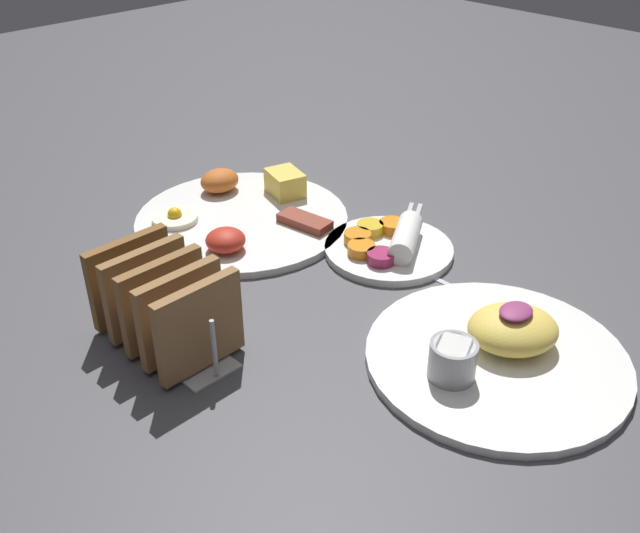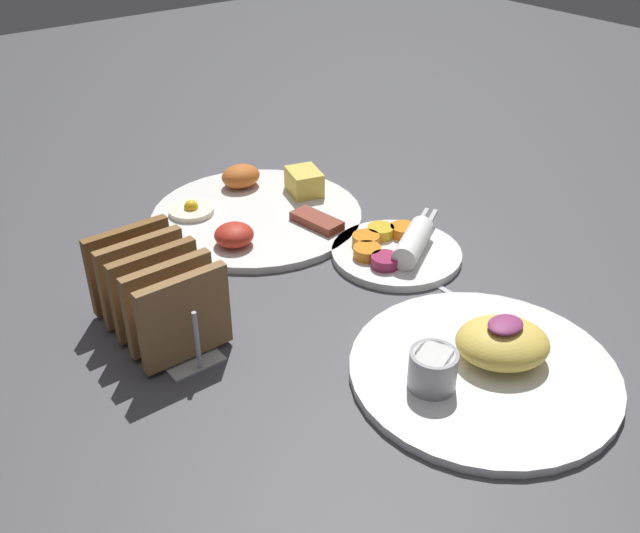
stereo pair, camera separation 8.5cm
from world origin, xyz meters
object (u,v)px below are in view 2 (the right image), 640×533
plate_breakfast (257,211)px  toast_rack (157,294)px  plate_foreground (484,363)px  plate_condiments (397,249)px

plate_breakfast → toast_rack: (-0.23, -0.16, 0.04)m
plate_breakfast → plate_foreground: bearing=-90.8°
plate_condiments → toast_rack: 0.32m
toast_rack → plate_condiments: bearing=-7.8°
plate_breakfast → toast_rack: toast_rack is taller
plate_condiments → plate_foreground: size_ratio=0.66×
plate_foreground → toast_rack: toast_rack is taller
plate_breakfast → plate_condiments: (0.08, -0.20, 0.00)m
plate_foreground → toast_rack: size_ratio=1.53×
plate_foreground → plate_breakfast: bearing=89.2°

